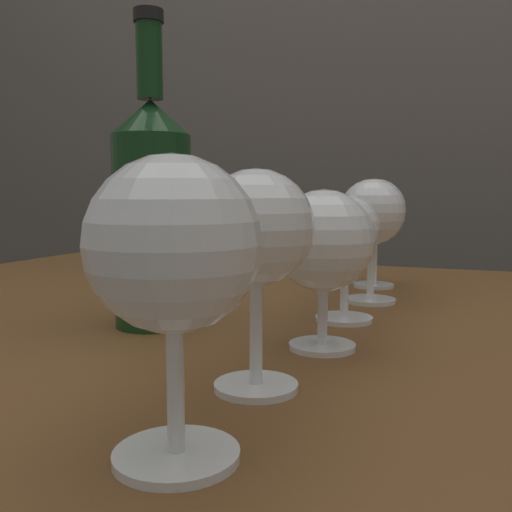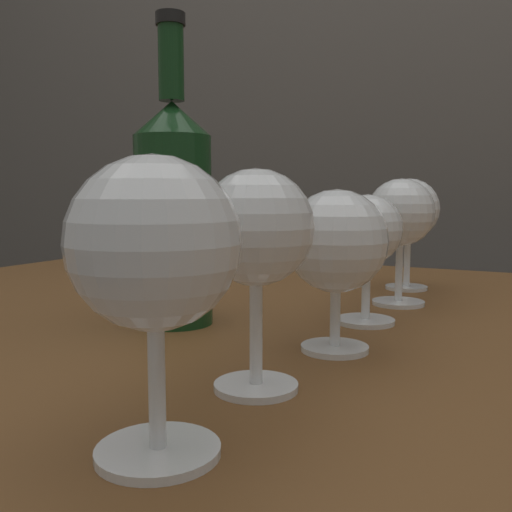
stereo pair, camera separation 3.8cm
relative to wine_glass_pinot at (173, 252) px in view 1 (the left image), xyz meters
name	(u,v)px [view 1 (the left image)]	position (x,y,z in m)	size (l,w,h in m)	color
back_wall	(441,10)	(0.05, 1.29, 0.48)	(5.00, 0.08, 2.60)	#59544F
dining_table	(376,386)	(0.05, 0.36, -0.18)	(1.53, 0.95, 0.71)	brown
wine_glass_pinot	(173,252)	(0.00, 0.00, 0.00)	(0.09, 0.09, 0.16)	white
wine_glass_amber	(256,234)	(0.00, 0.11, 0.00)	(0.08, 0.08, 0.15)	white
wine_glass_cabernet	(323,242)	(0.02, 0.23, -0.01)	(0.09, 0.09, 0.14)	white
wine_glass_port	(345,234)	(0.01, 0.35, -0.01)	(0.07, 0.07, 0.14)	white
wine_glass_white	(372,214)	(0.02, 0.46, 0.00)	(0.08, 0.08, 0.15)	white
wine_glass_rose	(375,211)	(0.01, 0.58, 0.00)	(0.09, 0.09, 0.16)	white
wine_bottle	(152,208)	(-0.17, 0.26, 0.01)	(0.08, 0.08, 0.32)	#143819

